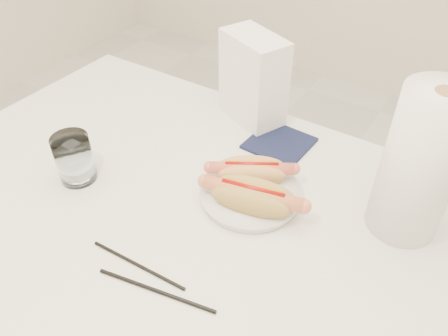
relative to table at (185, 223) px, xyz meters
The scene contains 10 objects.
table is the anchor object (origin of this frame).
plate 0.15m from the table, 38.80° to the left, with size 0.20×0.20×0.02m, color white.
hotdog_left 0.18m from the table, 53.94° to the left, with size 0.16×0.13×0.05m.
hotdog_right 0.17m from the table, 22.28° to the left, with size 0.20×0.11×0.05m.
water_glass 0.26m from the table, 165.31° to the right, with size 0.08×0.08×0.10m, color white.
chopstick_near 0.18m from the table, 80.20° to the right, with size 0.01×0.01×0.20m, color black.
chopstick_far 0.22m from the table, 65.12° to the right, with size 0.01×0.01×0.21m, color black.
napkin_box 0.38m from the table, 96.73° to the left, with size 0.16×0.09×0.22m, color white.
navy_napkin 0.29m from the table, 75.49° to the left, with size 0.13×0.13×0.01m, color #101633.
paper_towel_roll 0.46m from the table, 25.30° to the left, with size 0.13×0.13×0.29m, color white.
Camera 1 is at (0.41, -0.48, 1.37)m, focal length 35.33 mm.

